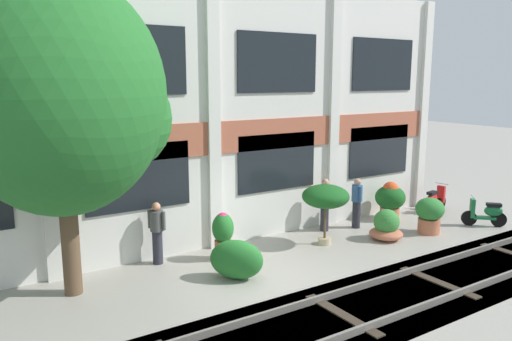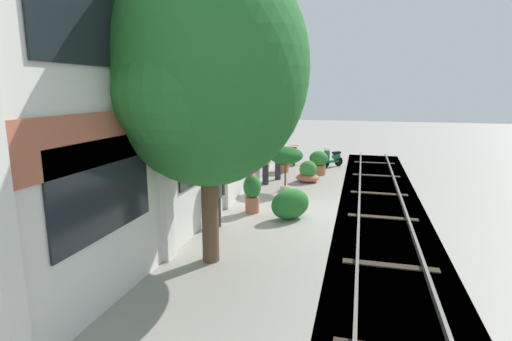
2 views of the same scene
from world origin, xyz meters
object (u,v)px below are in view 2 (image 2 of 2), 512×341
object	(u,v)px
potted_plant_stone_basin	(282,157)
scooter_near_curb	(333,158)
broadleaf_tree	(207,74)
potted_plant_fluted_column	(319,162)
resident_near_plants	(278,160)
resident_watching_tracks	(266,163)
potted_plant_wide_bowl	(308,173)
resident_by_doorway	(216,197)
topiary_hedge	(290,204)
scooter_second_parked	(294,156)
potted_plant_glazed_jar	(252,191)
potted_plant_tall_urn	(286,156)

from	to	relation	value
potted_plant_stone_basin	scooter_near_curb	bearing A→B (deg)	-49.60
broadleaf_tree	potted_plant_fluted_column	xyz separation A→B (m)	(10.27, -1.41, -3.63)
potted_plant_fluted_column	resident_near_plants	size ratio (longest dim) A/B	0.69
resident_watching_tracks	resident_near_plants	size ratio (longest dim) A/B	1.04
broadleaf_tree	potted_plant_stone_basin	size ratio (longest dim) A/B	5.38
broadleaf_tree	scooter_near_curb	world-z (taller)	broadleaf_tree
potted_plant_wide_bowl	resident_by_doorway	xyz separation A→B (m)	(-6.43, 1.82, 0.49)
broadleaf_tree	topiary_hedge	size ratio (longest dim) A/B	5.32
scooter_second_parked	resident_near_plants	size ratio (longest dim) A/B	0.86
potted_plant_glazed_jar	resident_watching_tracks	distance (m)	3.93
scooter_near_curb	resident_by_doorway	xyz separation A→B (m)	(-10.15, 2.64, 0.43)
resident_watching_tracks	topiary_hedge	world-z (taller)	resident_watching_tracks
potted_plant_stone_basin	topiary_hedge	size ratio (longest dim) A/B	0.99
resident_watching_tracks	resident_near_plants	bearing A→B (deg)	115.39
potted_plant_stone_basin	scooter_near_curb	size ratio (longest dim) A/B	1.22
broadleaf_tree	potted_plant_glazed_jar	xyz separation A→B (m)	(3.83, 0.05, -3.53)
resident_near_plants	potted_plant_glazed_jar	bearing A→B (deg)	-162.66
potted_plant_fluted_column	scooter_second_parked	xyz separation A→B (m)	(2.25, 1.53, -0.18)
potted_plant_wide_bowl	resident_near_plants	size ratio (longest dim) A/B	0.61
potted_plant_tall_urn	resident_by_doorway	world-z (taller)	potted_plant_tall_urn
scooter_near_curb	resident_by_doorway	world-z (taller)	resident_by_doorway
potted_plant_tall_urn	potted_plant_stone_basin	size ratio (longest dim) A/B	1.36
scooter_near_curb	resident_by_doorway	distance (m)	10.50
broadleaf_tree	potted_plant_tall_urn	bearing A→B (deg)	-3.85
potted_plant_tall_urn	scooter_second_parked	xyz separation A→B (m)	(5.63, 0.59, -0.95)
broadleaf_tree	topiary_hedge	bearing A→B (deg)	-20.03
potted_plant_glazed_jar	scooter_near_curb	world-z (taller)	potted_plant_glazed_jar
potted_plant_wide_bowl	potted_plant_tall_urn	distance (m)	2.18
resident_near_plants	potted_plant_tall_urn	bearing A→B (deg)	-144.79
scooter_second_parked	resident_watching_tracks	bearing A→B (deg)	165.26
potted_plant_glazed_jar	potted_plant_tall_urn	distance (m)	3.17
potted_plant_stone_basin	topiary_hedge	bearing A→B (deg)	-166.98
potted_plant_glazed_jar	scooter_near_curb	xyz separation A→B (m)	(8.59, -1.99, -0.28)
potted_plant_tall_urn	topiary_hedge	xyz separation A→B (m)	(-3.42, -0.80, -0.90)
potted_plant_fluted_column	resident_near_plants	world-z (taller)	resident_near_plants
resident_near_plants	resident_by_doorway	bearing A→B (deg)	-168.84
resident_by_doorway	resident_watching_tracks	bearing A→B (deg)	145.54
potted_plant_stone_basin	resident_near_plants	bearing A→B (deg)	-175.58
potted_plant_wide_bowl	resident_by_doorway	world-z (taller)	resident_by_doorway
resident_near_plants	resident_watching_tracks	bearing A→B (deg)	179.23
potted_plant_tall_urn	resident_near_plants	xyz separation A→B (m)	(1.90, 0.69, -0.52)
potted_plant_stone_basin	resident_watching_tracks	world-z (taller)	resident_watching_tracks
potted_plant_glazed_jar	scooter_second_parked	distance (m)	8.69
scooter_near_curb	resident_near_plants	world-z (taller)	resident_near_plants
topiary_hedge	broadleaf_tree	bearing A→B (deg)	159.97
resident_watching_tracks	broadleaf_tree	bearing A→B (deg)	-44.61
potted_plant_wide_bowl	topiary_hedge	distance (m)	5.24
potted_plant_wide_bowl	potted_plant_stone_basin	distance (m)	2.33
resident_by_doorway	resident_watching_tracks	distance (m)	5.46
resident_by_doorway	resident_near_plants	size ratio (longest dim) A/B	1.01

